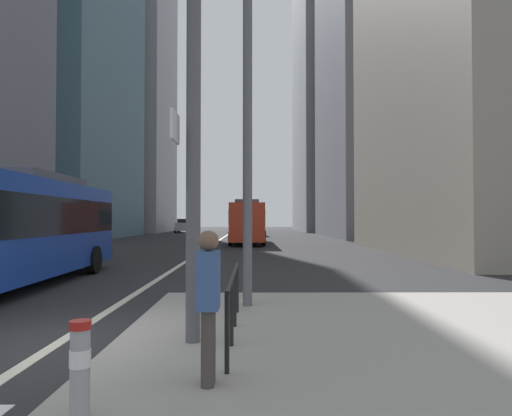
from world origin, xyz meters
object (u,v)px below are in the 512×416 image
object	(u,v)px
city_bus_blue_oncoming	(7,224)
bollard_left	(80,364)
traffic_signal_gantry	(77,81)
city_bus_red_receding	(247,220)
car_oncoming_far	(72,236)
car_receding_far	(248,228)
pedestrian_waiting	(208,299)
car_oncoming_mid	(184,226)
street_lamp_post	(248,65)
car_receding_near	(257,227)

from	to	relation	value
city_bus_blue_oncoming	bollard_left	distance (m)	10.01
traffic_signal_gantry	bollard_left	size ratio (longest dim) A/B	6.63
city_bus_red_receding	car_oncoming_far	distance (m)	14.30
car_receding_far	pedestrian_waiting	world-z (taller)	car_receding_far
city_bus_blue_oncoming	car_receding_far	world-z (taller)	city_bus_blue_oncoming
car_oncoming_mid	city_bus_blue_oncoming	bearing A→B (deg)	-86.73
car_oncoming_mid	car_oncoming_far	distance (m)	37.49
city_bus_blue_oncoming	city_bus_red_receding	bearing A→B (deg)	74.95
city_bus_red_receding	car_oncoming_mid	world-z (taller)	city_bus_red_receding
car_oncoming_mid	bollard_left	xyz separation A→B (m)	(8.18, -59.34, -0.34)
car_receding_far	traffic_signal_gantry	bearing A→B (deg)	-93.09
car_receding_far	car_oncoming_mid	bearing A→B (deg)	118.26
car_oncoming_far	city_bus_blue_oncoming	bearing A→B (deg)	-75.04
traffic_signal_gantry	street_lamp_post	distance (m)	3.98
pedestrian_waiting	car_oncoming_far	bearing A→B (deg)	115.37
city_bus_blue_oncoming	car_oncoming_far	world-z (taller)	city_bus_blue_oncoming
city_bus_red_receding	car_receding_near	bearing A→B (deg)	86.47
city_bus_blue_oncoming	city_bus_red_receding	distance (m)	24.50
traffic_signal_gantry	street_lamp_post	xyz separation A→B (m)	(2.54, 2.81, 1.21)
city_bus_blue_oncoming	car_oncoming_mid	world-z (taller)	city_bus_blue_oncoming
car_oncoming_mid	car_receding_near	world-z (taller)	same
car_oncoming_far	street_lamp_post	world-z (taller)	street_lamp_post
car_oncoming_far	traffic_signal_gantry	world-z (taller)	traffic_signal_gantry
city_bus_blue_oncoming	traffic_signal_gantry	size ratio (longest dim) A/B	1.96
city_bus_red_receding	street_lamp_post	bearing A→B (deg)	-89.19
car_oncoming_far	traffic_signal_gantry	bearing A→B (deg)	-67.97
bollard_left	car_receding_far	bearing A→B (deg)	88.55
city_bus_blue_oncoming	pedestrian_waiting	xyz separation A→B (m)	(6.36, -7.56, -0.73)
city_bus_red_receding	street_lamp_post	xyz separation A→B (m)	(0.38, -26.68, 3.45)
car_oncoming_mid	bollard_left	distance (m)	59.90
city_bus_blue_oncoming	car_receding_near	bearing A→B (deg)	79.26
street_lamp_post	bollard_left	xyz separation A→B (m)	(-1.47, -5.42, -4.63)
city_bus_blue_oncoming	bollard_left	size ratio (longest dim) A/B	13.02
city_bus_blue_oncoming	car_receding_near	distance (m)	38.99
street_lamp_post	city_bus_blue_oncoming	bearing A→B (deg)	155.91
car_receding_far	bollard_left	bearing A→B (deg)	-91.45
traffic_signal_gantry	bollard_left	distance (m)	4.43
traffic_signal_gantry	pedestrian_waiting	size ratio (longest dim) A/B	3.50
car_receding_far	city_bus_blue_oncoming	bearing A→B (deg)	-100.64
city_bus_red_receding	car_oncoming_far	world-z (taller)	city_bus_red_receding
city_bus_blue_oncoming	car_receding_far	bearing A→B (deg)	79.36
pedestrian_waiting	bollard_left	bearing A→B (deg)	-141.52
street_lamp_post	bollard_left	world-z (taller)	street_lamp_post
city_bus_red_receding	car_oncoming_mid	xyz separation A→B (m)	(-9.27, 27.24, -0.84)
car_receding_far	traffic_signal_gantry	size ratio (longest dim) A/B	0.74
city_bus_red_receding	car_oncoming_mid	size ratio (longest dim) A/B	2.42
car_oncoming_far	pedestrian_waiting	size ratio (longest dim) A/B	2.43
car_receding_far	pedestrian_waiting	bearing A→B (deg)	-89.96
traffic_signal_gantry	bollard_left	xyz separation A→B (m)	(1.07, -2.60, -3.42)
street_lamp_post	pedestrian_waiting	size ratio (longest dim) A/B	4.67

